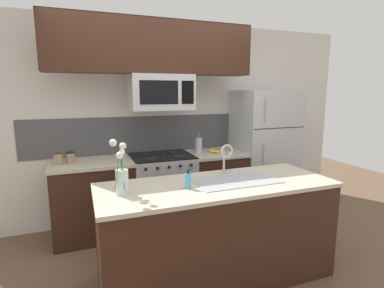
% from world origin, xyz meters
% --- Properties ---
extents(ground_plane, '(10.00, 10.00, 0.00)m').
position_xyz_m(ground_plane, '(0.00, 0.00, 0.00)').
color(ground_plane, brown).
extents(rear_partition, '(5.20, 0.10, 2.60)m').
position_xyz_m(rear_partition, '(0.30, 1.28, 1.30)').
color(rear_partition, silver).
rests_on(rear_partition, ground).
extents(splash_band, '(3.28, 0.01, 0.48)m').
position_xyz_m(splash_band, '(0.00, 1.22, 1.15)').
color(splash_band, '#4C4C51').
rests_on(splash_band, rear_partition).
extents(back_counter_left, '(0.93, 0.65, 0.91)m').
position_xyz_m(back_counter_left, '(-0.83, 0.90, 0.46)').
color(back_counter_left, '#381E14').
rests_on(back_counter_left, ground).
extents(back_counter_right, '(0.74, 0.65, 0.91)m').
position_xyz_m(back_counter_right, '(0.74, 0.90, 0.46)').
color(back_counter_right, '#381E14').
rests_on(back_counter_right, ground).
extents(stove_range, '(0.76, 0.64, 0.93)m').
position_xyz_m(stove_range, '(0.00, 0.90, 0.46)').
color(stove_range, '#B7BABF').
rests_on(stove_range, ground).
extents(microwave, '(0.74, 0.40, 0.42)m').
position_xyz_m(microwave, '(0.00, 0.88, 1.70)').
color(microwave, '#B7BABF').
extents(upper_cabinet_band, '(2.38, 0.34, 0.60)m').
position_xyz_m(upper_cabinet_band, '(-0.09, 0.85, 2.21)').
color(upper_cabinet_band, '#381E14').
extents(refrigerator, '(0.81, 0.74, 1.72)m').
position_xyz_m(refrigerator, '(1.50, 0.92, 0.86)').
color(refrigerator, '#B7BABF').
rests_on(refrigerator, ground).
extents(storage_jar_tall, '(0.09, 0.09, 0.13)m').
position_xyz_m(storage_jar_tall, '(-1.18, 0.89, 0.98)').
color(storage_jar_tall, '#997F5B').
rests_on(storage_jar_tall, back_counter_left).
extents(storage_jar_medium, '(0.10, 0.10, 0.13)m').
position_xyz_m(storage_jar_medium, '(-1.06, 0.92, 0.97)').
color(storage_jar_medium, '#997F5B').
rests_on(storage_jar_medium, back_counter_left).
extents(banana_bunch, '(0.19, 0.15, 0.08)m').
position_xyz_m(banana_bunch, '(0.73, 0.84, 0.93)').
color(banana_bunch, yellow).
rests_on(banana_bunch, back_counter_right).
extents(french_press, '(0.09, 0.09, 0.27)m').
position_xyz_m(french_press, '(0.52, 0.96, 1.01)').
color(french_press, silver).
rests_on(french_press, back_counter_right).
extents(island_counter, '(2.11, 0.79, 0.91)m').
position_xyz_m(island_counter, '(0.17, -0.35, 0.46)').
color(island_counter, '#381E14').
rests_on(island_counter, ground).
extents(kitchen_sink, '(0.76, 0.42, 0.16)m').
position_xyz_m(kitchen_sink, '(0.36, -0.35, 0.84)').
color(kitchen_sink, '#ADAFB5').
rests_on(kitchen_sink, island_counter).
extents(sink_faucet, '(0.14, 0.14, 0.31)m').
position_xyz_m(sink_faucet, '(0.36, -0.14, 1.11)').
color(sink_faucet, '#B7BABF').
rests_on(sink_faucet, island_counter).
extents(dish_soap_bottle, '(0.06, 0.05, 0.16)m').
position_xyz_m(dish_soap_bottle, '(-0.12, -0.40, 0.98)').
color(dish_soap_bottle, '#4C93C6').
rests_on(dish_soap_bottle, island_counter).
extents(flower_vase, '(0.14, 0.15, 0.46)m').
position_xyz_m(flower_vase, '(-0.66, -0.36, 1.05)').
color(flower_vase, silver).
rests_on(flower_vase, island_counter).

